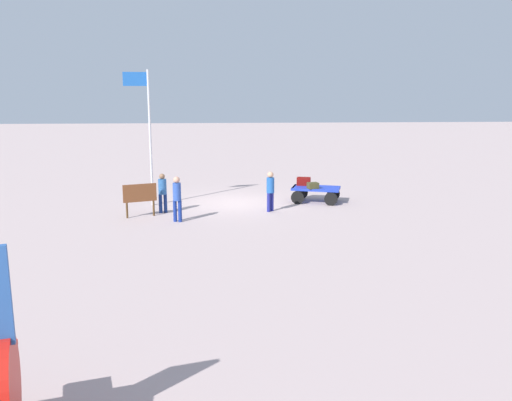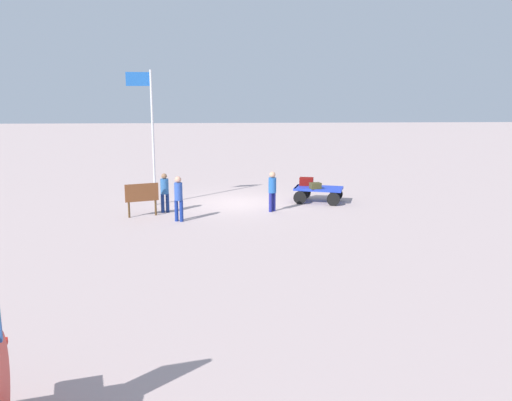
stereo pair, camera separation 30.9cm
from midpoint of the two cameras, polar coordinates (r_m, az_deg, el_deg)
ground_plane at (r=23.61m, az=-2.56°, el=-0.28°), size 120.00×120.00×0.00m
luggage_cart at (r=23.88m, az=5.96°, el=1.00°), size 2.32×1.87×0.67m
suitcase_maroon at (r=23.46m, az=5.68°, el=1.59°), size 0.52×0.44×0.26m
suitcase_tan at (r=24.25m, az=4.71°, el=2.04°), size 0.68×0.52×0.36m
worker_lead at (r=21.81m, az=1.13°, el=1.28°), size 0.44×0.44×1.64m
worker_trailing at (r=20.30m, az=-8.81°, el=0.47°), size 0.38×0.38×1.72m
worker_supervisor at (r=21.89m, az=-10.29°, el=1.07°), size 0.41×0.41×1.60m
flagpole at (r=23.21m, az=-11.88°, el=7.77°), size 1.06×0.23×5.70m
signboard at (r=21.37m, az=-12.63°, el=0.58°), size 1.25×0.49×1.30m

